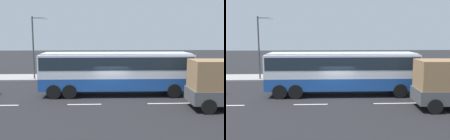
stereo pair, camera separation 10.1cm
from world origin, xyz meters
The scene contains 6 objects.
ground_plane centered at (0.00, 0.00, 0.00)m, with size 120.00×120.00×0.00m, color black.
sidewalk_curb centered at (0.00, 9.51, 0.07)m, with size 80.00×4.00×0.15m, color gray.
lane_centreline centered at (2.94, -1.88, 0.00)m, with size 37.18×0.16×0.01m.
coach_bus centered at (0.43, 0.93, 2.14)m, with size 12.11×2.77×3.45m.
pedestrian_near_curb centered at (-0.83, 8.96, 1.16)m, with size 0.32×0.32×1.75m.
street_lamp centered at (-7.81, 8.20, 3.96)m, with size 1.69×0.24×6.62m.
Camera 1 is at (-0.83, -19.68, 4.92)m, focal length 41.42 mm.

